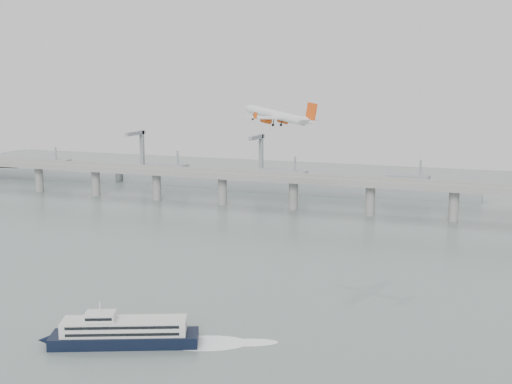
% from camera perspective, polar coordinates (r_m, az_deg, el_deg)
% --- Properties ---
extents(ground, '(900.00, 900.00, 0.00)m').
position_cam_1_polar(ground, '(252.33, -4.56, -10.03)').
color(ground, slate).
rests_on(ground, ground).
extents(bridge, '(800.00, 22.00, 23.90)m').
position_cam_1_polar(bridge, '(432.34, 6.78, 0.55)').
color(bridge, gray).
rests_on(bridge, ground).
extents(distant_fleet, '(453.00, 60.90, 40.00)m').
position_cam_1_polar(distant_fleet, '(550.29, -7.25, 1.25)').
color(distant_fleet, gray).
rests_on(distant_fleet, ground).
extents(ferry, '(72.72, 36.99, 14.53)m').
position_cam_1_polar(ferry, '(226.35, -10.90, -11.44)').
color(ferry, black).
rests_on(ferry, ground).
extents(airliner, '(40.30, 37.51, 11.35)m').
position_cam_1_polar(airliner, '(305.59, 1.88, 6.37)').
color(airliner, white).
rests_on(airliner, ground).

